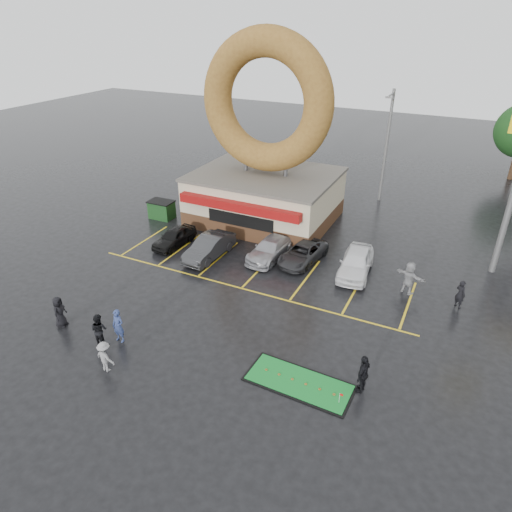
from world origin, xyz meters
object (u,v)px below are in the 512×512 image
at_px(car_dgrey, 209,247).
at_px(streetlight_mid, 387,144).
at_px(car_grey, 303,253).
at_px(person_cameraman, 363,374).
at_px(car_black, 174,237).
at_px(putting_green, 299,383).
at_px(person_blue, 118,326).
at_px(donut_shop, 265,163).
at_px(dumpster, 162,210).
at_px(car_silver, 270,249).
at_px(car_white, 356,262).
at_px(streetlight_left, 228,129).

bearing_deg(car_dgrey, streetlight_mid, 66.16).
height_order(streetlight_mid, car_dgrey, streetlight_mid).
xyz_separation_m(car_grey, person_cameraman, (6.31, -9.50, 0.34)).
bearing_deg(car_grey, car_black, -161.39).
bearing_deg(putting_green, person_blue, -172.75).
distance_m(streetlight_mid, person_cameraman, 23.15).
height_order(donut_shop, car_black, donut_shop).
height_order(person_cameraman, dumpster, person_cameraman).
bearing_deg(car_silver, car_grey, 16.27).
distance_m(car_black, putting_green, 15.15).
height_order(car_white, putting_green, car_white).
distance_m(car_grey, putting_green, 10.96).
relative_size(donut_shop, person_blue, 7.68).
bearing_deg(car_black, putting_green, -30.14).
height_order(car_grey, putting_green, car_grey).
height_order(car_grey, person_blue, person_blue).
height_order(streetlight_mid, putting_green, streetlight_mid).
height_order(streetlight_mid, car_white, streetlight_mid).
bearing_deg(car_dgrey, putting_green, -37.62).
height_order(car_black, car_dgrey, car_dgrey).
xyz_separation_m(person_blue, dumpster, (-7.18, 13.14, -0.23)).
bearing_deg(streetlight_left, streetlight_mid, 4.09).
bearing_deg(dumpster, putting_green, -37.67).
bearing_deg(car_grey, person_blue, -106.72).
xyz_separation_m(streetlight_mid, car_silver, (-4.06, -13.34, -4.15)).
height_order(car_silver, person_cameraman, person_cameraman).
relative_size(streetlight_mid, car_black, 2.50).
distance_m(person_blue, person_cameraman, 11.58).
bearing_deg(car_silver, car_white, 9.20).
relative_size(streetlight_left, car_white, 2.02).
relative_size(car_dgrey, car_white, 0.97).
bearing_deg(streetlight_mid, person_blue, -106.27).
bearing_deg(person_blue, streetlight_left, 107.60).
relative_size(car_white, putting_green, 0.94).
bearing_deg(streetlight_left, putting_green, -54.53).
bearing_deg(streetlight_left, car_silver, -51.15).
height_order(streetlight_left, car_dgrey, streetlight_left).
bearing_deg(car_white, car_black, -177.43).
bearing_deg(person_cameraman, streetlight_left, -129.02).
height_order(car_dgrey, putting_green, car_dgrey).
bearing_deg(donut_shop, car_silver, -61.41).
bearing_deg(person_cameraman, donut_shop, -131.53).
xyz_separation_m(donut_shop, streetlight_mid, (7.00, 7.95, 0.32)).
xyz_separation_m(car_dgrey, car_silver, (3.59, 1.69, -0.08)).
relative_size(car_dgrey, person_blue, 2.46).
height_order(donut_shop, car_silver, donut_shop).
bearing_deg(person_cameraman, car_silver, -126.84).
bearing_deg(car_silver, putting_green, -54.37).
distance_m(car_black, car_dgrey, 3.06).
distance_m(person_blue, dumpster, 14.97).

